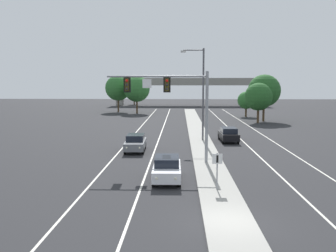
# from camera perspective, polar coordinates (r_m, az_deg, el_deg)

# --- Properties ---
(ground_plane) EXTENTS (260.00, 260.00, 0.00)m
(ground_plane) POSITION_cam_1_polar(r_m,az_deg,el_deg) (18.23, 9.25, -14.34)
(ground_plane) COLOR #28282B
(median_island) EXTENTS (2.40, 110.00, 0.15)m
(median_island) POSITION_cam_1_polar(r_m,az_deg,el_deg) (35.54, 5.50, -3.82)
(median_island) COLOR #9E9B93
(median_island) RESTS_ON ground
(lane_stripe_oncoming_center) EXTENTS (0.14, 100.00, 0.01)m
(lane_stripe_oncoming_center) POSITION_cam_1_polar(r_m,az_deg,el_deg) (42.44, -1.46, -2.18)
(lane_stripe_oncoming_center) COLOR silver
(lane_stripe_oncoming_center) RESTS_ON ground
(lane_stripe_receding_center) EXTENTS (0.14, 100.00, 0.01)m
(lane_stripe_receding_center) POSITION_cam_1_polar(r_m,az_deg,el_deg) (42.95, 11.17, -2.20)
(lane_stripe_receding_center) COLOR silver
(lane_stripe_receding_center) RESTS_ON ground
(edge_stripe_left) EXTENTS (0.14, 100.00, 0.01)m
(edge_stripe_left) POSITION_cam_1_polar(r_m,az_deg,el_deg) (42.76, -5.88, -2.15)
(edge_stripe_left) COLOR silver
(edge_stripe_left) RESTS_ON ground
(edge_stripe_right) EXTENTS (0.14, 100.00, 0.01)m
(edge_stripe_right) POSITION_cam_1_polar(r_m,az_deg,el_deg) (43.61, 15.46, -2.18)
(edge_stripe_right) COLOR silver
(edge_stripe_right) RESTS_ON ground
(overhead_signal_mast) EXTENTS (7.95, 0.44, 7.20)m
(overhead_signal_mast) POSITION_cam_1_polar(r_m,az_deg,el_deg) (29.68, 0.95, 4.43)
(overhead_signal_mast) COLOR gray
(overhead_signal_mast) RESTS_ON median_island
(median_sign_post) EXTENTS (0.60, 0.10, 2.20)m
(median_sign_post) POSITION_cam_1_polar(r_m,az_deg,el_deg) (22.65, 7.43, -5.96)
(median_sign_post) COLOR gray
(median_sign_post) RESTS_ON median_island
(street_lamp_median) EXTENTS (2.58, 0.28, 10.00)m
(street_lamp_median) POSITION_cam_1_polar(r_m,az_deg,el_deg) (41.56, 5.03, 5.63)
(street_lamp_median) COLOR #4C4C51
(street_lamp_median) RESTS_ON median_island
(car_oncoming_white) EXTENTS (1.87, 4.49, 1.58)m
(car_oncoming_white) POSITION_cam_1_polar(r_m,az_deg,el_deg) (25.18, -0.17, -6.41)
(car_oncoming_white) COLOR silver
(car_oncoming_white) RESTS_ON ground
(car_oncoming_grey) EXTENTS (1.91, 4.51, 1.58)m
(car_oncoming_grey) POSITION_cam_1_polar(r_m,az_deg,el_deg) (35.82, -4.94, -2.52)
(car_oncoming_grey) COLOR slate
(car_oncoming_grey) RESTS_ON ground
(car_receding_black) EXTENTS (1.92, 4.51, 1.58)m
(car_receding_black) POSITION_cam_1_polar(r_m,az_deg,el_deg) (41.93, 9.10, -1.24)
(car_receding_black) COLOR black
(car_receding_black) RESTS_ON ground
(overpass_bridge) EXTENTS (42.40, 6.40, 7.65)m
(overpass_bridge) POSITION_cam_1_polar(r_m,az_deg,el_deg) (105.77, 3.06, 6.23)
(overpass_bridge) COLOR gray
(overpass_bridge) RESTS_ON ground
(tree_far_right_b) EXTENTS (3.29, 3.29, 4.76)m
(tree_far_right_b) POSITION_cam_1_polar(r_m,az_deg,el_deg) (72.86, 11.72, 3.81)
(tree_far_right_b) COLOR #4C3823
(tree_far_right_b) RESTS_ON ground
(tree_far_left_c) EXTENTS (5.56, 5.56, 8.05)m
(tree_far_left_c) POSITION_cam_1_polar(r_m,az_deg,el_deg) (83.45, -7.55, 5.71)
(tree_far_left_c) COLOR #4C3823
(tree_far_left_c) RESTS_ON ground
(tree_far_right_c) EXTENTS (5.38, 5.38, 7.79)m
(tree_far_right_c) POSITION_cam_1_polar(r_m,az_deg,el_deg) (64.81, 14.31, 5.17)
(tree_far_right_c) COLOR #4C3823
(tree_far_right_c) RESTS_ON ground
(tree_far_left_a) EXTENTS (5.41, 5.41, 7.83)m
(tree_far_left_a) POSITION_cam_1_polar(r_m,az_deg,el_deg) (79.17, -4.73, 5.60)
(tree_far_left_a) COLOR #4C3823
(tree_far_left_a) RESTS_ON ground
(tree_far_left_b) EXTENTS (3.29, 3.29, 4.77)m
(tree_far_left_b) POSITION_cam_1_polar(r_m,az_deg,el_deg) (111.13, -5.13, 4.85)
(tree_far_left_b) COLOR #4C3823
(tree_far_left_b) RESTS_ON ground
(tree_far_right_a) EXTENTS (4.44, 4.44, 6.42)m
(tree_far_right_a) POSITION_cam_1_polar(r_m,az_deg,el_deg) (62.04, 13.49, 4.31)
(tree_far_right_a) COLOR #4C3823
(tree_far_right_a) RESTS_ON ground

